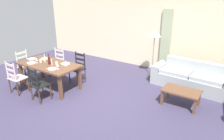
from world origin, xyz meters
name	(u,v)px	position (x,y,z in m)	size (l,w,h in m)	color
ground_plane	(90,100)	(0.00, 0.00, -0.01)	(9.60, 9.60, 0.02)	#3E3753
wall_far	(145,31)	(0.00, 3.30, 1.35)	(9.60, 0.16, 2.70)	beige
curtain_panel_left	(166,42)	(0.85, 3.16, 1.10)	(0.35, 0.08, 2.20)	#A9B38D
dining_table	(49,66)	(-1.52, -0.02, 0.66)	(1.90, 0.96, 0.75)	brown
dining_chair_near_left	(16,77)	(-1.99, -0.82, 0.48)	(0.43, 0.41, 0.96)	beige
dining_chair_near_right	(38,84)	(-1.10, -0.76, 0.48)	(0.45, 0.43, 0.96)	black
dining_chair_far_left	(58,63)	(-1.98, 0.71, 0.48)	(0.44, 0.42, 0.96)	beige
dining_chair_far_right	(78,68)	(-1.07, 0.73, 0.48)	(0.42, 0.40, 0.96)	black
dining_chair_head_west	(25,65)	(-2.66, -0.06, 0.48)	(0.40, 0.42, 0.96)	beige
dinner_plate_near_left	(32,63)	(-1.97, -0.27, 0.76)	(0.24, 0.24, 0.02)	white
fork_near_left	(28,62)	(-2.12, -0.27, 0.75)	(0.02, 0.17, 0.01)	silver
dinner_plate_near_right	(52,69)	(-1.07, -0.27, 0.76)	(0.24, 0.24, 0.02)	white
fork_near_right	(49,68)	(-1.22, -0.27, 0.75)	(0.02, 0.17, 0.01)	silver
dinner_plate_far_left	(45,59)	(-1.97, 0.23, 0.76)	(0.24, 0.24, 0.02)	white
fork_far_left	(42,58)	(-2.12, 0.23, 0.75)	(0.02, 0.17, 0.01)	silver
dinner_plate_far_right	(66,64)	(-1.07, 0.23, 0.76)	(0.24, 0.24, 0.02)	white
fork_far_right	(62,63)	(-1.22, 0.23, 0.75)	(0.02, 0.17, 0.01)	silver
dinner_plate_head_west	(32,59)	(-2.30, -0.02, 0.76)	(0.24, 0.24, 0.02)	white
fork_head_west	(29,58)	(-2.45, -0.02, 0.75)	(0.02, 0.17, 0.01)	silver
wine_bottle	(49,60)	(-1.45, -0.05, 0.87)	(0.07, 0.07, 0.32)	#471919
wine_glass_near_left	(37,59)	(-1.85, -0.18, 0.86)	(0.06, 0.06, 0.16)	white
wine_glass_near_right	(58,65)	(-0.95, -0.18, 0.86)	(0.06, 0.06, 0.16)	white
wine_glass_far_left	(45,57)	(-1.85, 0.12, 0.86)	(0.06, 0.06, 0.16)	white
wine_glass_far_right	(66,62)	(-0.95, 0.12, 0.86)	(0.06, 0.06, 0.16)	white
coffee_cup_primary	(56,63)	(-1.25, 0.04, 0.80)	(0.07, 0.07, 0.09)	beige
coffee_cup_secondary	(41,61)	(-1.80, -0.08, 0.80)	(0.07, 0.07, 0.09)	beige
candle_tall	(45,60)	(-1.70, 0.00, 0.82)	(0.05, 0.05, 0.26)	#998C66
candle_short	(52,64)	(-1.32, -0.06, 0.80)	(0.05, 0.05, 0.19)	#998C66
couch	(192,79)	(2.06, 2.29, 0.29)	(2.32, 0.92, 0.80)	#A5ABAB
coffee_table	(181,93)	(2.08, 1.07, 0.36)	(0.90, 0.56, 0.42)	brown
standing_lamp	(155,36)	(0.70, 2.47, 1.41)	(0.40, 0.40, 1.64)	#332D28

